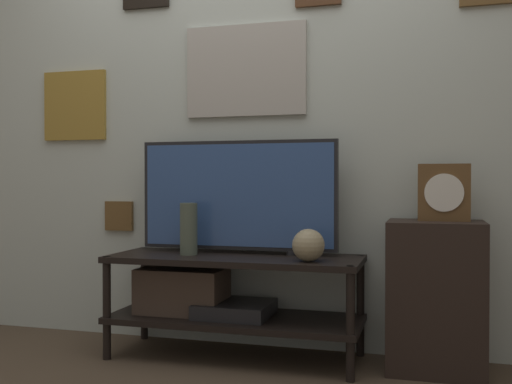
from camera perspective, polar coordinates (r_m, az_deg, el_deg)
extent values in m
plane|color=#4C3D2D|center=(2.85, -3.80, -16.94)|extent=(12.00, 12.00, 0.00)
cube|color=beige|center=(3.28, -0.48, 9.25)|extent=(6.40, 0.06, 2.70)
cube|color=#B2ADA3|center=(3.27, -1.01, 11.50)|extent=(0.66, 0.02, 0.49)
cube|color=#B2BCC6|center=(3.26, -1.05, 11.53)|extent=(0.63, 0.01, 0.45)
cube|color=olive|center=(3.68, -16.87, 7.87)|extent=(0.40, 0.02, 0.40)
cube|color=slate|center=(3.68, -16.93, 7.88)|extent=(0.36, 0.01, 0.36)
cube|color=brown|center=(3.51, -12.91, -2.24)|extent=(0.17, 0.02, 0.17)
cube|color=#2D2D33|center=(3.51, -12.96, -2.24)|extent=(0.13, 0.01, 0.13)
cube|color=black|center=(3.00, -2.03, -6.38)|extent=(1.26, 0.47, 0.03)
cube|color=black|center=(3.05, -2.02, -11.98)|extent=(1.26, 0.47, 0.03)
cylinder|color=black|center=(3.10, -14.02, -10.66)|extent=(0.04, 0.04, 0.51)
cylinder|color=black|center=(2.72, 8.98, -12.30)|extent=(0.04, 0.04, 0.51)
cylinder|color=black|center=(3.45, -10.59, -9.46)|extent=(0.04, 0.04, 0.51)
cylinder|color=black|center=(3.11, 9.91, -10.59)|extent=(0.04, 0.04, 0.51)
cube|color=black|center=(3.04, -2.02, -11.06)|extent=(0.36, 0.33, 0.07)
cube|color=#47382D|center=(3.12, -7.03, -9.28)|extent=(0.44, 0.26, 0.23)
cylinder|color=black|center=(3.20, -6.64, -5.47)|extent=(0.05, 0.05, 0.02)
cylinder|color=black|center=(3.03, 3.43, -5.83)|extent=(0.05, 0.05, 0.02)
cube|color=black|center=(3.08, -1.75, -0.30)|extent=(1.04, 0.04, 0.56)
cube|color=#33518C|center=(3.07, -1.85, -0.31)|extent=(1.00, 0.01, 0.52)
cylinder|color=#4C5647|center=(3.05, -6.43, -3.51)|extent=(0.09, 0.09, 0.26)
sphere|color=tan|center=(2.78, 5.01, -5.07)|extent=(0.15, 0.15, 0.15)
cube|color=black|center=(2.93, 16.73, -9.47)|extent=(0.44, 0.35, 0.70)
cube|color=brown|center=(2.92, 17.45, -0.04)|extent=(0.23, 0.10, 0.27)
cylinder|color=white|center=(2.86, 17.48, -0.06)|extent=(0.17, 0.01, 0.17)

